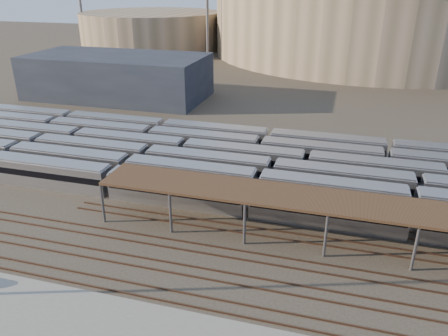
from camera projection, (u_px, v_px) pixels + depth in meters
ground at (162, 237)px, 49.08m from camera, size 420.00×420.00×0.00m
apron at (38, 320)px, 37.09m from camera, size 50.00×9.00×0.20m
subway_trains at (248, 165)px, 63.24m from camera, size 126.56×23.90×3.60m
inspection_shed at (372, 208)px, 45.07m from camera, size 60.30×6.00×5.30m
empty_tracks at (143, 262)px, 44.64m from camera, size 170.00×9.62×0.18m
stadium at (376, 7)px, 159.38m from camera, size 124.00×124.00×32.50m
secondary_arena at (152, 30)px, 175.72m from camera, size 56.00×56.00×14.00m
service_building at (117, 76)px, 104.25m from camera, size 42.00×20.00×10.00m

